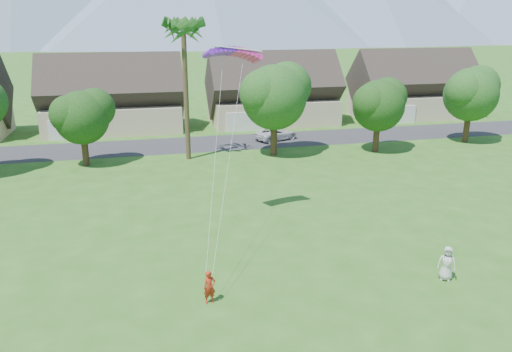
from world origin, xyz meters
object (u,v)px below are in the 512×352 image
object	(u,v)px
watcher	(447,263)
parafoil_kite	(233,51)
parked_car	(276,134)
kite_flyer	(210,287)

from	to	relation	value
watcher	parafoil_kite	distance (m)	16.28
parked_car	parafoil_kite	xyz separation A→B (m)	(-8.55, -21.02, 9.84)
kite_flyer	watcher	world-z (taller)	watcher
watcher	parked_car	size ratio (longest dim) A/B	0.37
kite_flyer	parked_car	distance (m)	32.51
parafoil_kite	kite_flyer	bearing A→B (deg)	-122.45
kite_flyer	parafoil_kite	world-z (taller)	parafoil_kite
parked_car	parafoil_kite	size ratio (longest dim) A/B	1.31
kite_flyer	parafoil_kite	xyz separation A→B (m)	(3.01, 9.36, 9.72)
parked_car	watcher	bearing A→B (deg)	155.81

